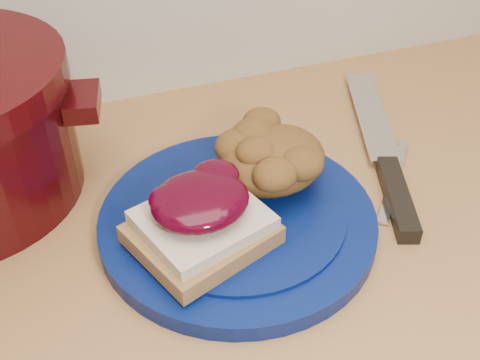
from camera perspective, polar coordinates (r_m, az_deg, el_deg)
name	(u,v)px	position (r m, az deg, el deg)	size (l,w,h in m)	color
plate	(238,221)	(0.66, -0.22, -3.92)	(0.30, 0.30, 0.02)	#061554
sandwich	(201,218)	(0.60, -3.71, -3.65)	(0.16, 0.15, 0.06)	olive
stuffing_mound	(273,160)	(0.67, 3.13, 1.93)	(0.12, 0.11, 0.06)	brown
chef_knife	(389,172)	(0.74, 13.96, 0.75)	(0.15, 0.34, 0.02)	black
butter_knife	(394,180)	(0.75, 14.37, 0.04)	(0.16, 0.01, 0.00)	silver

